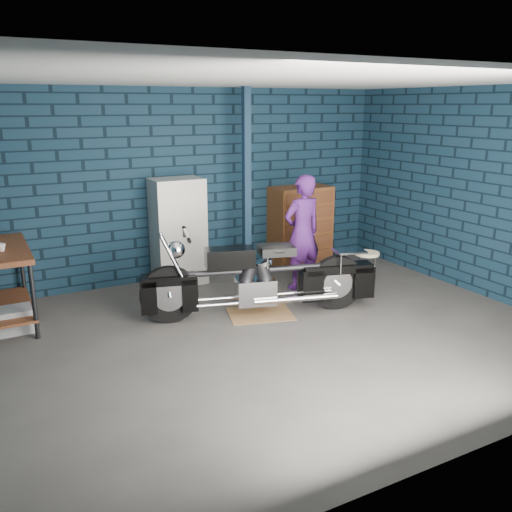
{
  "coord_description": "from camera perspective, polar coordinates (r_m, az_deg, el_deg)",
  "views": [
    {
      "loc": [
        -2.88,
        -4.8,
        2.46
      ],
      "look_at": [
        -0.17,
        0.3,
        0.84
      ],
      "focal_mm": 38.0,
      "sensor_mm": 36.0,
      "label": 1
    }
  ],
  "objects": [
    {
      "name": "drip_mat",
      "position": [
        6.63,
        0.47,
        -6.12
      ],
      "size": [
        0.89,
        0.75,
        0.01
      ],
      "primitive_type": "cube",
      "rotation": [
        0.0,
        0.0,
        -0.27
      ],
      "color": "olive",
      "rests_on": "ground"
    },
    {
      "name": "tool_chest",
      "position": [
        8.56,
        4.73,
        3.17
      ],
      "size": [
        0.93,
        0.52,
        1.24
      ],
      "primitive_type": "cube",
      "color": "brown",
      "rests_on": "ground"
    },
    {
      "name": "workbench",
      "position": [
        6.86,
        -25.0,
        -2.88
      ],
      "size": [
        0.6,
        1.4,
        0.91
      ],
      "primitive_type": "cube",
      "color": "brown",
      "rests_on": "ground"
    },
    {
      "name": "shop_stool",
      "position": [
        7.37,
        11.51,
        -1.79
      ],
      "size": [
        0.34,
        0.34,
        0.58
      ],
      "primitive_type": null,
      "rotation": [
        0.0,
        0.0,
        -0.08
      ],
      "color": "#C5BC95",
      "rests_on": "ground"
    },
    {
      "name": "storage_bin",
      "position": [
        6.67,
        -24.34,
        -6.2
      ],
      "size": [
        0.44,
        0.31,
        0.28
      ],
      "primitive_type": "cube",
      "color": "gray",
      "rests_on": "ground"
    },
    {
      "name": "person",
      "position": [
        7.38,
        4.89,
        2.47
      ],
      "size": [
        0.6,
        0.42,
        1.57
      ],
      "primitive_type": "imported",
      "rotation": [
        0.0,
        0.0,
        3.21
      ],
      "color": "#4D1C6C",
      "rests_on": "ground"
    },
    {
      "name": "room_walls",
      "position": [
        6.11,
        0.33,
        10.41
      ],
      "size": [
        6.02,
        5.01,
        2.71
      ],
      "color": "#102737",
      "rests_on": "ground"
    },
    {
      "name": "ground",
      "position": [
        6.12,
        2.78,
        -8.1
      ],
      "size": [
        6.0,
        6.0,
        0.0
      ],
      "primitive_type": "plane",
      "color": "#484543",
      "rests_on": "ground"
    },
    {
      "name": "motorcycle",
      "position": [
        6.45,
        0.48,
        -1.74
      ],
      "size": [
        2.51,
        1.28,
        1.07
      ],
      "primitive_type": null,
      "rotation": [
        0.0,
        0.0,
        -0.27
      ],
      "color": "black",
      "rests_on": "ground"
    },
    {
      "name": "locker",
      "position": [
        7.66,
        -8.18,
        2.54
      ],
      "size": [
        0.7,
        0.5,
        1.49
      ],
      "primitive_type": "cube",
      "color": "beige",
      "rests_on": "ground"
    },
    {
      "name": "support_post",
      "position": [
        7.65,
        -1.0,
        7.3
      ],
      "size": [
        0.1,
        0.1,
        2.7
      ],
      "primitive_type": "cube",
      "color": "#13283D",
      "rests_on": "ground"
    },
    {
      "name": "cup_b",
      "position": [
        6.55,
        -25.23,
        0.82
      ],
      "size": [
        0.1,
        0.1,
        0.09
      ],
      "primitive_type": "imported",
      "rotation": [
        0.0,
        0.0,
        -0.12
      ],
      "color": "#C5BC95",
      "rests_on": "workbench"
    }
  ]
}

